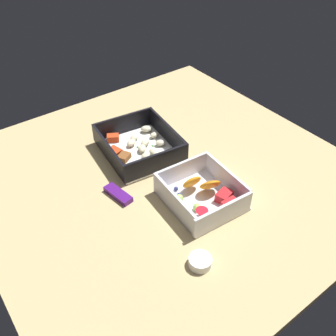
# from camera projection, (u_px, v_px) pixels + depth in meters

# --- Properties ---
(table_surface) EXTENTS (0.80, 0.80, 0.02)m
(table_surface) POSITION_uv_depth(u_px,v_px,m) (165.00, 177.00, 0.86)
(table_surface) COLOR tan
(table_surface) RESTS_ON ground
(pasta_container) EXTENTS (0.20, 0.18, 0.06)m
(pasta_container) POSITION_uv_depth(u_px,v_px,m) (139.00, 146.00, 0.91)
(pasta_container) COLOR white
(pasta_container) RESTS_ON table_surface
(fruit_bowl) EXTENTS (0.16, 0.15, 0.05)m
(fruit_bowl) POSITION_uv_depth(u_px,v_px,m) (203.00, 195.00, 0.78)
(fruit_bowl) COLOR white
(fruit_bowl) RESTS_ON table_surface
(candy_bar) EXTENTS (0.07, 0.03, 0.01)m
(candy_bar) POSITION_uv_depth(u_px,v_px,m) (118.00, 194.00, 0.80)
(candy_bar) COLOR #51197A
(candy_bar) RESTS_ON table_surface
(paper_cup_liner) EXTENTS (0.04, 0.04, 0.02)m
(paper_cup_liner) POSITION_uv_depth(u_px,v_px,m) (200.00, 262.00, 0.66)
(paper_cup_liner) COLOR white
(paper_cup_liner) RESTS_ON table_surface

